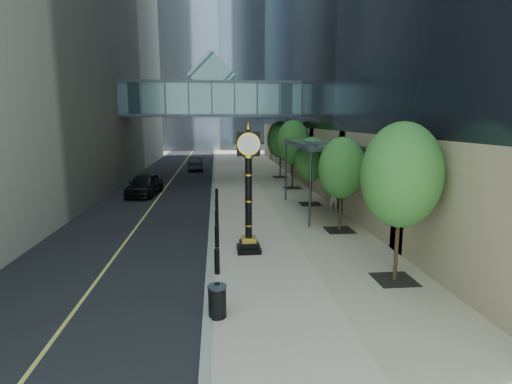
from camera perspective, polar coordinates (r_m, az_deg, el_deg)
The scene contains 14 objects.
ground at distance 11.72m, azimuth 8.59°, elevation -18.90°, with size 320.00×320.00×0.00m, color gray.
road at distance 50.41m, azimuth -10.56°, elevation 3.67°, with size 8.00×180.00×0.02m, color black.
sidewalk at distance 50.35m, azimuth -1.44°, elevation 3.85°, with size 8.00×180.00×0.06m, color #BFAA93.
curb at distance 50.22m, azimuth -6.00°, elevation 3.79°, with size 0.25×180.00×0.07m, color gray.
distant_tower_c at distance 132.68m, azimuth -7.49°, elevation 21.89°, with size 22.00×22.00×65.00m, color #8E9EB2.
skywalk at distance 37.95m, azimuth -6.32°, elevation 13.30°, with size 17.00×4.20×5.80m.
entrance_canopy at distance 24.71m, azimuth 8.79°, elevation 6.70°, with size 3.00×8.00×4.38m.
bollard_row at distance 19.60m, azimuth -5.62°, elevation -5.09°, with size 0.20×16.20×0.90m.
street_trees at distance 27.13m, azimuth 7.74°, elevation 5.87°, with size 2.73×28.69×5.61m.
street_clock at distance 16.89m, azimuth -1.07°, elevation -0.98°, with size 1.02×1.02×5.37m.
trash_bin at distance 11.98m, azimuth -5.56°, elevation -15.40°, with size 0.52×0.52×0.90m, color black.
pedestrian at distance 25.06m, azimuth 11.04°, elevation -0.76°, with size 0.66×0.43×1.81m, color #B7B0A8.
car_near at distance 31.33m, azimuth -15.64°, elevation 1.03°, with size 1.96×4.88×1.66m, color black.
car_far at distance 45.89m, azimuth -8.57°, elevation 4.06°, with size 1.63×4.67×1.54m, color black.
Camera 1 is at (-2.64, -9.90, 5.70)m, focal length 28.00 mm.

